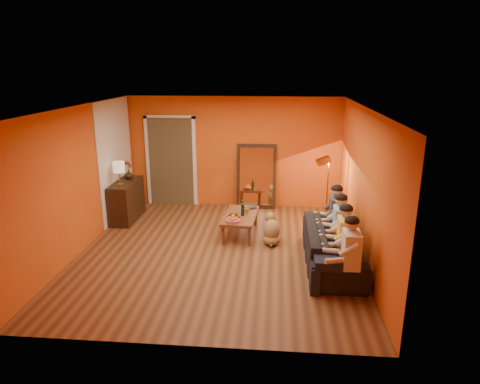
# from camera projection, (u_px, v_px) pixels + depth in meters

# --- Properties ---
(room_shell) EXTENTS (5.00, 5.50, 2.60)m
(room_shell) POSITION_uv_depth(u_px,v_px,m) (220.00, 178.00, 7.81)
(room_shell) COLOR brown
(room_shell) RESTS_ON ground
(white_accent) EXTENTS (0.02, 1.90, 2.58)m
(white_accent) POSITION_uv_depth(u_px,v_px,m) (116.00, 159.00, 9.33)
(white_accent) COLOR white
(white_accent) RESTS_ON wall_left
(doorway_recess) EXTENTS (1.06, 0.30, 2.10)m
(doorway_recess) POSITION_uv_depth(u_px,v_px,m) (172.00, 161.00, 10.35)
(doorway_recess) COLOR #3F2D19
(doorway_recess) RESTS_ON floor
(door_jamb_left) EXTENTS (0.08, 0.06, 2.20)m
(door_jamb_left) POSITION_uv_depth(u_px,v_px,m) (148.00, 161.00, 10.28)
(door_jamb_left) COLOR white
(door_jamb_left) RESTS_ON wall_back
(door_jamb_right) EXTENTS (0.08, 0.06, 2.20)m
(door_jamb_right) POSITION_uv_depth(u_px,v_px,m) (195.00, 162.00, 10.19)
(door_jamb_right) COLOR white
(door_jamb_right) RESTS_ON wall_back
(door_header) EXTENTS (1.22, 0.06, 0.08)m
(door_header) POSITION_uv_depth(u_px,v_px,m) (169.00, 117.00, 9.93)
(door_header) COLOR white
(door_header) RESTS_ON wall_back
(mirror_frame) EXTENTS (0.92, 0.27, 1.51)m
(mirror_frame) POSITION_uv_depth(u_px,v_px,m) (256.00, 176.00, 10.07)
(mirror_frame) COLOR black
(mirror_frame) RESTS_ON floor
(mirror_glass) EXTENTS (0.78, 0.21, 1.35)m
(mirror_glass) POSITION_uv_depth(u_px,v_px,m) (256.00, 177.00, 10.03)
(mirror_glass) COLOR white
(mirror_glass) RESTS_ON mirror_frame
(sideboard) EXTENTS (0.44, 1.18, 0.85)m
(sideboard) POSITION_uv_depth(u_px,v_px,m) (127.00, 201.00, 9.37)
(sideboard) COLOR black
(sideboard) RESTS_ON floor
(table_lamp) EXTENTS (0.24, 0.24, 0.51)m
(table_lamp) POSITION_uv_depth(u_px,v_px,m) (119.00, 174.00, 8.89)
(table_lamp) COLOR beige
(table_lamp) RESTS_ON sideboard
(sofa) EXTENTS (2.23, 0.87, 0.65)m
(sofa) POSITION_uv_depth(u_px,v_px,m) (332.00, 246.00, 7.28)
(sofa) COLOR black
(sofa) RESTS_ON floor
(coffee_table) EXTENTS (0.69, 1.26, 0.42)m
(coffee_table) POSITION_uv_depth(u_px,v_px,m) (240.00, 224.00, 8.57)
(coffee_table) COLOR brown
(coffee_table) RESTS_ON floor
(floor_lamp) EXTENTS (0.34, 0.29, 1.44)m
(floor_lamp) POSITION_uv_depth(u_px,v_px,m) (327.00, 192.00, 9.00)
(floor_lamp) COLOR #B38634
(floor_lamp) RESTS_ON floor
(dog) EXTENTS (0.50, 0.60, 0.61)m
(dog) POSITION_uv_depth(u_px,v_px,m) (272.00, 228.00, 8.10)
(dog) COLOR #956643
(dog) RESTS_ON floor
(person_far_left) EXTENTS (0.70, 0.44, 1.22)m
(person_far_left) POSITION_uv_depth(u_px,v_px,m) (351.00, 256.00, 6.23)
(person_far_left) COLOR beige
(person_far_left) RESTS_ON sofa
(person_mid_left) EXTENTS (0.70, 0.44, 1.22)m
(person_mid_left) POSITION_uv_depth(u_px,v_px,m) (345.00, 241.00, 6.75)
(person_mid_left) COLOR #E9C74D
(person_mid_left) RESTS_ON sofa
(person_mid_right) EXTENTS (0.70, 0.44, 1.22)m
(person_mid_right) POSITION_uv_depth(u_px,v_px,m) (340.00, 228.00, 7.28)
(person_mid_right) COLOR #87B1D1
(person_mid_right) RESTS_ON sofa
(person_far_right) EXTENTS (0.70, 0.44, 1.22)m
(person_far_right) POSITION_uv_depth(u_px,v_px,m) (336.00, 217.00, 7.80)
(person_far_right) COLOR #35343A
(person_far_right) RESTS_ON sofa
(fruit_bowl) EXTENTS (0.26, 0.26, 0.16)m
(fruit_bowl) POSITION_uv_depth(u_px,v_px,m) (233.00, 218.00, 8.06)
(fruit_bowl) COLOR #C0447D
(fruit_bowl) RESTS_ON coffee_table
(wine_bottle) EXTENTS (0.07, 0.07, 0.31)m
(wine_bottle) POSITION_uv_depth(u_px,v_px,m) (243.00, 208.00, 8.41)
(wine_bottle) COLOR black
(wine_bottle) RESTS_ON coffee_table
(tumbler) EXTENTS (0.12, 0.12, 0.09)m
(tumbler) POSITION_uv_depth(u_px,v_px,m) (247.00, 211.00, 8.60)
(tumbler) COLOR #B27F3F
(tumbler) RESTS_ON coffee_table
(laptop) EXTENTS (0.37, 0.34, 0.02)m
(laptop) POSITION_uv_depth(u_px,v_px,m) (251.00, 209.00, 8.82)
(laptop) COLOR black
(laptop) RESTS_ON coffee_table
(book_lower) EXTENTS (0.25, 0.27, 0.02)m
(book_lower) POSITION_uv_depth(u_px,v_px,m) (230.00, 217.00, 8.33)
(book_lower) COLOR black
(book_lower) RESTS_ON coffee_table
(book_mid) EXTENTS (0.23, 0.27, 0.02)m
(book_mid) POSITION_uv_depth(u_px,v_px,m) (231.00, 216.00, 8.33)
(book_mid) COLOR #A82813
(book_mid) RESTS_ON book_lower
(book_upper) EXTENTS (0.18, 0.22, 0.02)m
(book_upper) POSITION_uv_depth(u_px,v_px,m) (230.00, 216.00, 8.31)
(book_upper) COLOR black
(book_upper) RESTS_ON book_mid
(vase) EXTENTS (0.19, 0.19, 0.20)m
(vase) POSITION_uv_depth(u_px,v_px,m) (129.00, 175.00, 9.46)
(vase) COLOR black
(vase) RESTS_ON sideboard
(flowers) EXTENTS (0.17, 0.17, 0.42)m
(flowers) POSITION_uv_depth(u_px,v_px,m) (128.00, 164.00, 9.39)
(flowers) COLOR #A82813
(flowers) RESTS_ON vase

